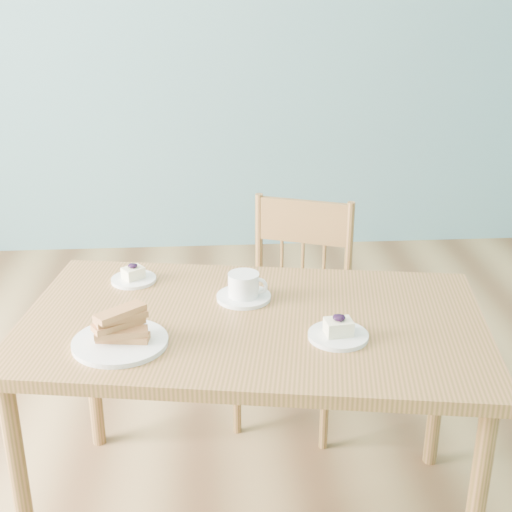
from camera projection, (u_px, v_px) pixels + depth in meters
room at (90, 92)px, 1.57m from camera, size 5.01×5.01×2.71m
dining_table at (253, 340)px, 2.02m from camera, size 1.39×0.94×0.69m
dining_chair at (294, 313)px, 2.62m from camera, size 0.48×0.47×0.83m
cheesecake_plate_near at (338, 332)px, 1.88m from camera, size 0.16×0.16×0.07m
cheesecake_plate_far at (133, 277)px, 2.22m from camera, size 0.14×0.14×0.06m
coffee_cup at (244, 288)px, 2.10m from camera, size 0.16×0.16×0.08m
biscotti_plate at (119, 334)px, 1.84m from camera, size 0.25×0.25×0.10m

